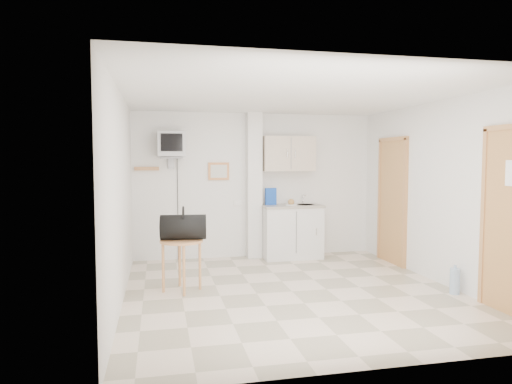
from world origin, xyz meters
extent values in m
plane|color=beige|center=(0.00, 0.00, 0.00)|extent=(4.50, 4.50, 0.00)
cube|color=white|center=(0.00, 2.25, 1.25)|extent=(4.20, 0.04, 2.50)
cube|color=white|center=(0.00, -2.25, 1.25)|extent=(4.20, 0.04, 2.50)
cube|color=white|center=(-2.10, 0.00, 1.25)|extent=(0.04, 4.50, 2.50)
cube|color=white|center=(2.10, 0.00, 1.25)|extent=(0.04, 4.50, 2.50)
cube|color=white|center=(0.00, 0.00, 2.50)|extent=(4.20, 4.50, 0.04)
cube|color=white|center=(-0.05, 2.14, 1.25)|extent=(0.25, 0.22, 2.50)
cube|color=#CB7D44|center=(-0.65, 2.23, 1.50)|extent=(0.36, 0.03, 0.30)
cube|color=silver|center=(-0.65, 2.22, 1.50)|extent=(0.28, 0.01, 0.22)
cube|color=#A67440|center=(-1.85, 2.22, 1.55)|extent=(0.40, 0.05, 0.06)
cube|color=white|center=(-0.32, 2.24, 0.95)|extent=(0.15, 0.02, 0.08)
cylinder|color=#A67440|center=(-2.00, 2.16, 1.54)|extent=(0.02, 0.08, 0.02)
cylinder|color=#A67440|center=(-1.70, 2.16, 1.54)|extent=(0.02, 0.08, 0.02)
cube|color=#AF8242|center=(2.08, 1.25, 1.00)|extent=(0.04, 0.75, 2.00)
cube|color=#9F693B|center=(2.07, 1.25, 1.00)|extent=(0.06, 0.87, 2.06)
cube|color=#9F693B|center=(2.07, -1.35, 1.01)|extent=(0.06, 0.94, 2.08)
cube|color=silver|center=(0.58, 1.98, 0.44)|extent=(1.00, 0.55, 0.88)
cube|color=gray|center=(0.58, 1.98, 0.90)|extent=(1.03, 0.58, 0.04)
cylinder|color=#B7B7BA|center=(0.83, 1.98, 0.90)|extent=(0.30, 0.30, 0.05)
cylinder|color=#B7B7BA|center=(0.83, 2.12, 1.00)|extent=(0.02, 0.02, 0.16)
cylinder|color=#B7B7BA|center=(0.83, 2.06, 1.07)|extent=(0.02, 0.13, 0.02)
cube|color=beige|center=(0.55, 2.09, 1.80)|extent=(0.90, 0.32, 0.60)
cube|color=#1241AB|center=(0.23, 2.06, 1.06)|extent=(0.19, 0.07, 0.29)
cylinder|color=white|center=(0.56, 1.94, 0.93)|extent=(0.22, 0.22, 0.01)
sphere|color=tan|center=(0.56, 1.94, 0.97)|extent=(0.11, 0.11, 0.11)
cube|color=slate|center=(-1.45, 2.09, 1.73)|extent=(0.36, 0.32, 0.02)
cube|color=slate|center=(-1.45, 2.22, 1.65)|extent=(0.10, 0.06, 0.20)
cube|color=#ADADAF|center=(-1.45, 2.02, 1.95)|extent=(0.44, 0.42, 0.40)
cube|color=black|center=(-1.45, 1.80, 1.97)|extent=(0.34, 0.02, 0.28)
cylinder|color=black|center=(-1.35, 2.23, 0.86)|extent=(0.01, 0.01, 1.73)
cylinder|color=#A67440|center=(-1.39, 0.33, 0.65)|extent=(0.55, 0.55, 0.03)
cylinder|color=#A67440|center=(-1.15, 0.34, 0.32)|extent=(0.04, 0.04, 0.64)
cylinder|color=#A67440|center=(-1.40, 0.56, 0.32)|extent=(0.04, 0.04, 0.64)
cylinder|color=#A67440|center=(-1.62, 0.31, 0.32)|extent=(0.04, 0.04, 0.64)
cylinder|color=#A67440|center=(-1.37, 0.09, 0.32)|extent=(0.04, 0.04, 0.64)
cylinder|color=black|center=(-1.36, 0.35, 0.83)|extent=(0.61, 0.37, 0.32)
torus|color=black|center=(-1.36, 0.35, 0.98)|extent=(0.04, 0.24, 0.24)
cylinder|color=#94B1CF|center=(1.98, -0.54, 0.16)|extent=(0.12, 0.12, 0.33)
cylinder|color=#94B1CF|center=(1.98, -0.54, 0.35)|extent=(0.04, 0.04, 0.04)
camera|label=1|loc=(-1.67, -5.54, 1.69)|focal=32.00mm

